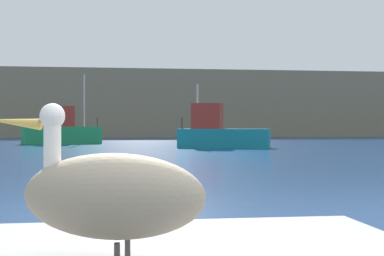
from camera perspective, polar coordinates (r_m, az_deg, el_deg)
The scene contains 4 objects.
hillside_backdrop at distance 73.79m, azimuth -7.36°, elevation 2.39°, with size 140.00×12.45×8.39m, color #7F755B.
pelican at distance 2.89m, azimuth -8.25°, elevation -6.72°, with size 1.22×0.77×0.81m.
fishing_boat_green at distance 43.19m, azimuth -13.22°, elevation -0.27°, with size 5.99×3.46×5.34m.
fishing_boat_teal at distance 34.64m, azimuth 2.82°, elevation -0.42°, with size 5.87×3.59×3.99m.
Camera 1 is at (-0.68, -2.79, 1.32)m, focal length 52.10 mm.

